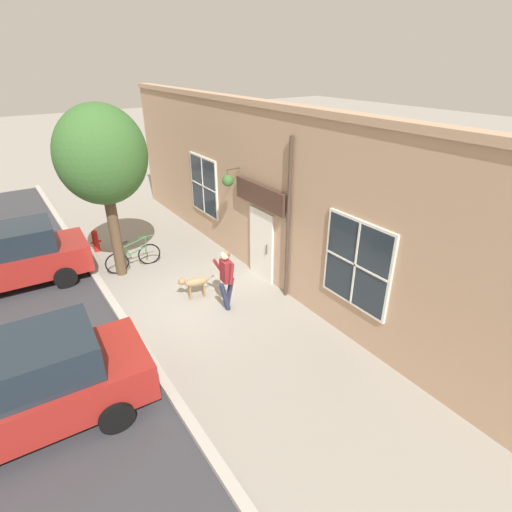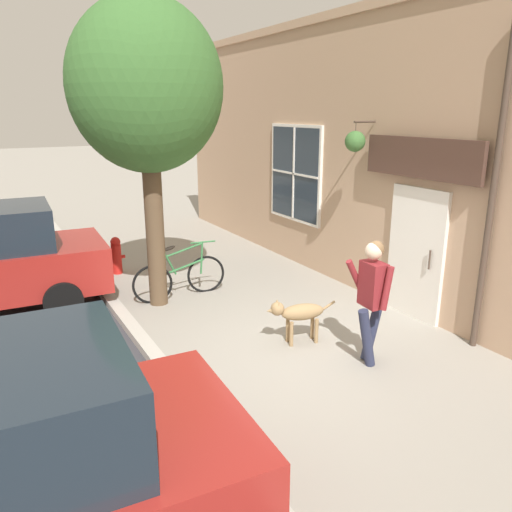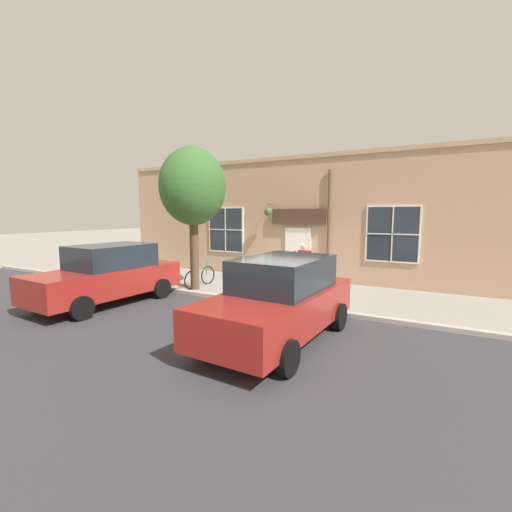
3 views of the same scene
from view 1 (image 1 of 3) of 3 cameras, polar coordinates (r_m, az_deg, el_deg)
The scene contains 9 objects.
ground_plane at distance 11.02m, azimuth -8.13°, elevation -6.29°, with size 90.00×90.00×0.00m, color gray.
storefront_facade at distance 11.04m, azimuth 2.00°, elevation 8.33°, with size 0.95×18.00×4.95m.
pedestrian_walking at distance 10.13m, azimuth -4.28°, elevation -2.64°, with size 0.52×0.58×1.68m.
dog_on_leash at distance 10.94m, azimuth -8.87°, elevation -3.78°, with size 1.03×0.40×0.69m.
street_tree_by_curb at distance 11.72m, azimuth -20.79°, elevation 12.88°, with size 2.42×2.18×4.93m.
leaning_bicycle at distance 12.91m, azimuth -17.10°, elevation -0.17°, with size 1.74×0.20×1.01m.
parked_car_nearest_curb at distance 13.17m, azimuth -31.97°, elevation -0.26°, with size 4.39×2.11×1.75m.
parked_car_mid_block at distance 8.19m, azimuth -30.40°, elevation -16.02°, with size 4.39×2.11×1.75m.
fire_hydrant at distance 14.47m, azimuth -21.94°, elevation 2.07°, with size 0.34×0.20×0.77m.
Camera 1 is at (3.87, 8.43, 5.95)m, focal length 28.00 mm.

